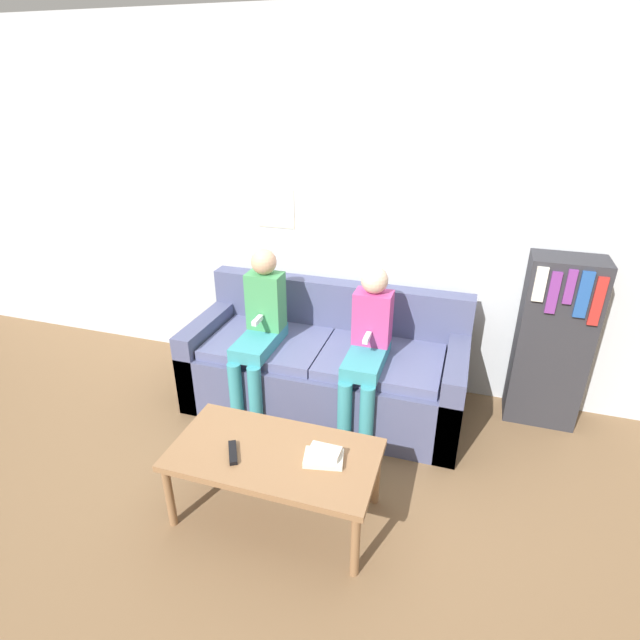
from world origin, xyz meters
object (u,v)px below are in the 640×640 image
at_px(person_right, 367,346).
at_px(tv_remote, 233,453).
at_px(person_left, 260,327).
at_px(coffee_table, 274,459).
at_px(couch, 326,369).
at_px(bookshelf, 552,342).

relative_size(person_right, tv_remote, 6.67).
height_order(person_left, person_right, person_left).
bearing_deg(coffee_table, couch, 92.39).
xyz_separation_m(couch, tv_remote, (-0.15, -1.14, 0.13)).
relative_size(coffee_table, bookshelf, 0.92).
relative_size(couch, coffee_table, 1.78).
distance_m(person_left, bookshelf, 1.95).
relative_size(couch, person_right, 1.71).
bearing_deg(person_left, person_right, -0.37).
relative_size(tv_remote, bookshelf, 0.14).
bearing_deg(person_right, tv_remote, -116.87).
height_order(couch, tv_remote, couch).
xyz_separation_m(person_left, bookshelf, (1.88, 0.49, -0.06)).
xyz_separation_m(tv_remote, bookshelf, (1.62, 1.45, 0.16)).
xyz_separation_m(person_left, tv_remote, (0.26, -0.96, -0.22)).
bearing_deg(tv_remote, bookshelf, 12.85).
bearing_deg(coffee_table, tv_remote, -157.80).
height_order(coffee_table, person_right, person_right).
bearing_deg(person_left, bookshelf, 14.65).
bearing_deg(couch, coffee_table, -87.61).
relative_size(person_left, tv_remote, 6.91).
height_order(person_right, tv_remote, person_right).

